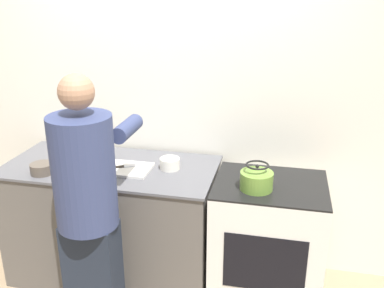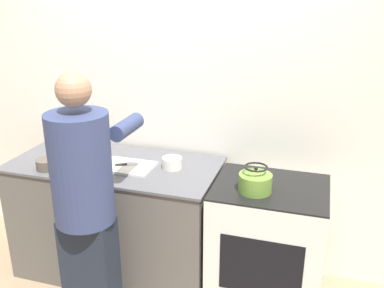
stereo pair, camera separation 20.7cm
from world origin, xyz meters
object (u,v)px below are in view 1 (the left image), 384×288
Objects in this scene: bowl_prep at (170,164)px; cutting_board at (124,169)px; person at (88,205)px; kettle at (257,179)px; oven at (267,243)px; canister_jar at (89,140)px; knife at (127,166)px.

cutting_board is at bearing -164.14° from bowl_prep.
kettle is at bearing 25.12° from person.
oven is at bearing 27.71° from person.
canister_jar is at bearing 145.05° from cutting_board.
canister_jar reaches higher than oven.
knife is (0.02, 0.02, 0.01)m from cutting_board.
kettle is (-0.09, -0.10, 0.52)m from oven.
bowl_prep reaches higher than knife.
cutting_board is (-1.01, -0.00, 0.46)m from oven.
bowl_prep is (-0.61, 0.19, -0.03)m from kettle.
person is (-1.02, -0.54, 0.46)m from oven.
kettle is at bearing -15.59° from canister_jar.
person is 8.10× the size of kettle.
kettle is 1.35m from canister_jar.
oven is at bearing 0.06° from cutting_board.
cutting_board is (0.01, 0.54, 0.01)m from person.
knife is at bearing 178.89° from oven.
person is 1.03m from kettle.
kettle reaches higher than oven.
person is 8.03× the size of knife.
oven is at bearing -27.51° from knife.
cutting_board is 1.80× the size of kettle.
person is at bearing -65.38° from canister_jar.
oven is 1.11m from cutting_board.
person reaches higher than knife.
oven is 6.51× the size of bowl_prep.
person is 0.54m from cutting_board.
person is at bearing -152.29° from oven.
canister_jar reaches higher than knife.
bowl_prep is at bearing -14.48° from canister_jar.
bowl_prep is (0.29, 0.07, 0.02)m from knife.
oven is 0.86m from bowl_prep.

